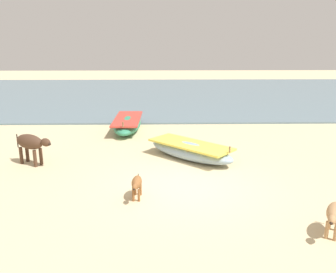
# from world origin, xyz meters

# --- Properties ---
(ground) EXTENTS (80.00, 80.00, 0.00)m
(ground) POSITION_xyz_m (0.00, 0.00, 0.00)
(ground) COLOR beige
(sea_water) EXTENTS (60.00, 20.00, 0.08)m
(sea_water) POSITION_xyz_m (0.00, 17.79, 0.04)
(sea_water) COLOR slate
(sea_water) RESTS_ON ground
(fishing_boat_1) EXTENTS (3.34, 3.22, 0.77)m
(fishing_boat_1) POSITION_xyz_m (0.30, 2.49, 0.31)
(fishing_boat_1) COLOR #8CA5B7
(fishing_boat_1) RESTS_ON ground
(fishing_boat_2) EXTENTS (1.26, 3.80, 0.79)m
(fishing_boat_2) POSITION_xyz_m (-2.29, 6.68, 0.32)
(fishing_boat_2) COLOR #338C66
(fishing_boat_2) RESTS_ON ground
(cow_adult_dark) EXTENTS (1.50, 1.06, 1.04)m
(cow_adult_dark) POSITION_xyz_m (-5.09, 2.00, 0.75)
(cow_adult_dark) COLOR #4C3323
(cow_adult_dark) RESTS_ON ground
(calf_near_tan) EXTENTS (0.74, 1.01, 0.71)m
(calf_near_tan) POSITION_xyz_m (2.94, -2.72, 0.51)
(calf_near_tan) COLOR tan
(calf_near_tan) RESTS_ON ground
(calf_far_brown) EXTENTS (0.30, 0.92, 0.60)m
(calf_far_brown) POSITION_xyz_m (-1.39, -0.78, 0.43)
(calf_far_brown) COLOR brown
(calf_far_brown) RESTS_ON ground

